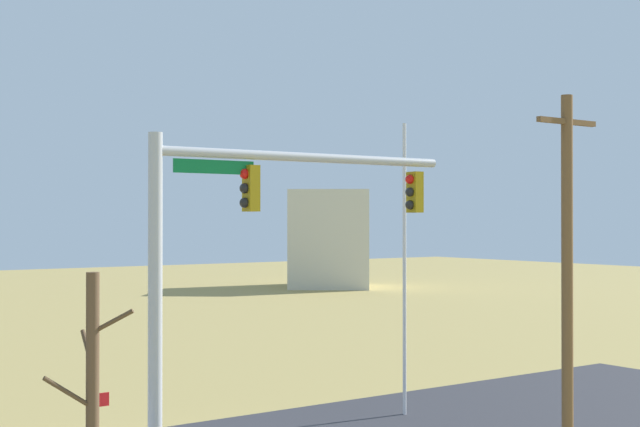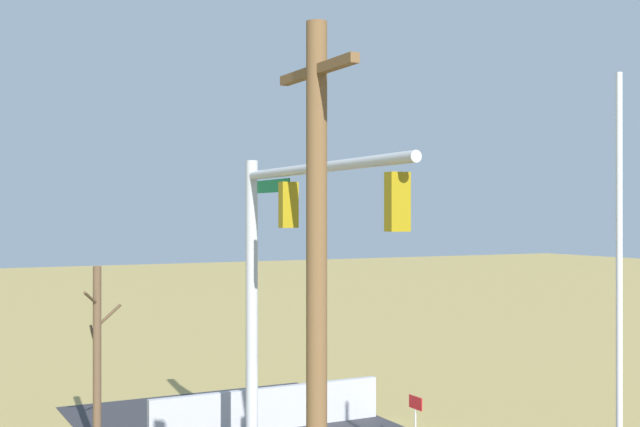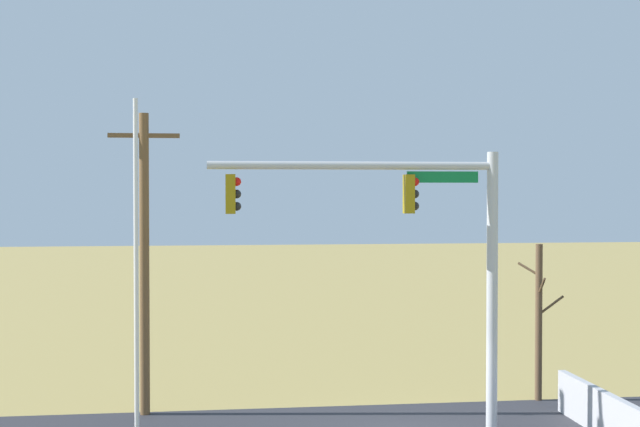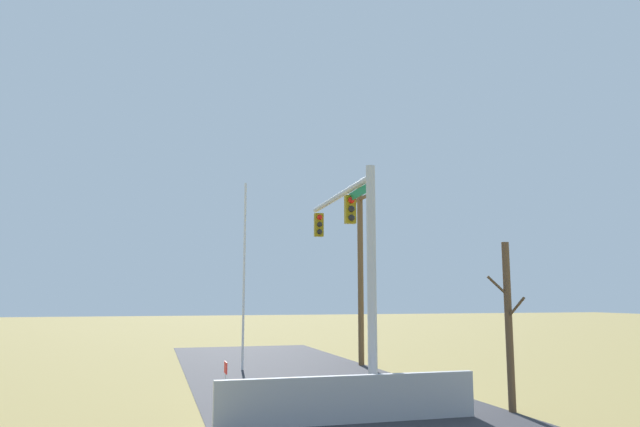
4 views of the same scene
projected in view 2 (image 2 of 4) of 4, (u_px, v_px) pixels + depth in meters
retaining_fence at (269, 409)px, 22.25m from camera, size 0.20×6.58×1.14m
signal_mast at (283, 255)px, 17.59m from camera, size 7.22×0.52×7.02m
flagpole at (619, 330)px, 12.85m from camera, size 0.10×0.10×7.96m
utility_pole at (317, 339)px, 10.20m from camera, size 1.90×0.26×8.13m
bare_tree at (97, 358)px, 20.00m from camera, size 1.27×1.02×4.52m
open_sign at (416, 409)px, 20.78m from camera, size 0.56×0.04×1.22m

